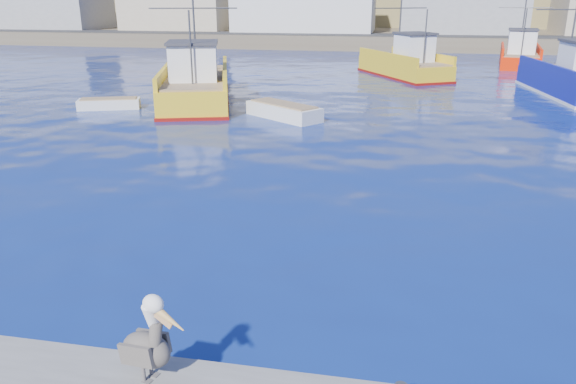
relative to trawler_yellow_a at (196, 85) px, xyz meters
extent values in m
plane|color=#07155B|center=(9.42, -22.24, -1.06)|extent=(260.00, 260.00, 0.00)
cube|color=brown|center=(9.42, 49.76, -0.26)|extent=(160.00, 30.00, 1.60)
cube|color=#2D2D2D|center=(9.42, 38.76, 0.59)|extent=(150.00, 5.00, 0.10)
cube|color=gray|center=(-38.58, 44.76, 3.54)|extent=(16.00, 10.00, 6.00)
cube|color=tan|center=(-18.58, 44.76, 4.04)|extent=(14.00, 9.00, 7.00)
cube|color=silver|center=(-0.58, 44.76, 3.29)|extent=(18.00, 11.00, 5.50)
cube|color=gray|center=(19.42, 44.76, 3.79)|extent=(15.00, 10.00, 6.50)
cube|color=gold|center=(-0.08, 0.27, -0.32)|extent=(6.98, 12.02, 1.48)
cube|color=gold|center=(1.63, 0.80, 0.77)|extent=(3.50, 10.76, 0.70)
cube|color=gold|center=(-1.79, -0.25, 0.77)|extent=(3.50, 10.76, 0.70)
cube|color=maroon|center=(-0.08, 0.27, -1.01)|extent=(7.12, 12.26, 0.25)
cube|color=#8C7251|center=(-0.08, 0.27, 0.47)|extent=(6.56, 11.50, 0.10)
cube|color=white|center=(0.42, -1.36, 1.52)|extent=(3.38, 3.51, 2.00)
cube|color=#333338|center=(0.42, -1.36, 2.62)|extent=(3.66, 3.89, 0.15)
cylinder|color=#4C4C4C|center=(-0.42, 1.36, 2.92)|extent=(0.15, 0.15, 5.00)
cylinder|color=#4C4C4C|center=(0.92, -3.00, 2.42)|extent=(0.12, 0.12, 4.00)
cylinder|color=#4C4C4C|center=(-0.42, 1.36, 4.42)|extent=(5.11, 1.64, 0.08)
cube|color=gold|center=(12.44, 14.27, -0.43)|extent=(7.68, 10.02, 1.25)
cube|color=gold|center=(13.80, 15.05, 0.54)|extent=(4.86, 8.30, 0.70)
cube|color=gold|center=(11.09, 13.49, 0.54)|extent=(4.86, 8.30, 0.70)
cube|color=maroon|center=(12.44, 14.27, -1.01)|extent=(7.83, 10.22, 0.25)
cube|color=#8C7251|center=(12.44, 14.27, 0.24)|extent=(7.25, 9.55, 0.10)
cube|color=white|center=(13.16, 13.02, 1.29)|extent=(3.22, 3.25, 2.00)
cube|color=#333338|center=(13.16, 13.02, 2.39)|extent=(3.51, 3.58, 0.15)
cylinder|color=#4C4C4C|center=(11.96, 15.11, 2.69)|extent=(0.16, 0.16, 5.00)
cylinder|color=#4C4C4C|center=(13.88, 11.76, 2.19)|extent=(0.14, 0.14, 4.00)
cylinder|color=#4C4C4C|center=(11.96, 15.11, 4.19)|extent=(4.09, 2.38, 0.08)
cube|color=#0F1990|center=(23.30, 7.33, -0.38)|extent=(4.98, 10.78, 1.35)
cube|color=#0F1990|center=(21.60, 7.10, 0.64)|extent=(1.56, 10.13, 0.70)
cube|color=silver|center=(23.30, 7.33, -1.01)|extent=(5.08, 11.00, 0.25)
cube|color=#8C7251|center=(23.30, 7.33, 0.34)|extent=(4.64, 10.33, 0.10)
cylinder|color=#4C4C4C|center=(23.16, 8.36, 2.79)|extent=(0.13, 0.13, 5.00)
cube|color=red|center=(23.00, 23.61, -0.49)|extent=(4.56, 9.19, 1.14)
cube|color=red|center=(24.54, 23.39, 0.43)|extent=(1.47, 8.55, 0.70)
cube|color=red|center=(21.47, 23.84, 0.43)|extent=(1.47, 8.55, 0.70)
cube|color=#8C7251|center=(23.00, 23.61, 0.13)|extent=(4.25, 8.80, 0.10)
cube|color=white|center=(22.81, 22.31, 1.18)|extent=(2.61, 2.52, 2.00)
cube|color=#333338|center=(22.81, 22.31, 2.28)|extent=(2.81, 2.80, 0.15)
cylinder|color=#4C4C4C|center=(23.13, 24.48, 2.58)|extent=(0.14, 0.14, 5.00)
cylinder|color=#4C4C4C|center=(22.61, 21.00, 2.08)|extent=(0.11, 0.11, 4.00)
cylinder|color=#4C4C4C|center=(23.13, 24.48, 4.08)|extent=(4.58, 0.76, 0.08)
cube|color=silver|center=(-4.28, -2.93, -0.84)|extent=(3.67, 2.31, 0.69)
cube|color=#8C7251|center=(-4.28, -2.93, -0.47)|extent=(3.25, 1.95, 0.07)
cube|color=silver|center=(6.19, -3.59, -0.78)|extent=(4.54, 3.96, 0.90)
cube|color=#8C7251|center=(6.19, -3.59, -0.29)|extent=(3.98, 3.42, 0.09)
cylinder|color=#595451|center=(8.45, -25.93, -0.41)|extent=(0.08, 0.08, 0.29)
cube|color=#595451|center=(8.51, -25.94, -0.55)|extent=(0.17, 0.15, 0.02)
cylinder|color=#595451|center=(8.50, -25.75, -0.41)|extent=(0.08, 0.08, 0.29)
cube|color=#595451|center=(8.55, -25.76, -0.55)|extent=(0.17, 0.15, 0.02)
ellipsoid|color=#38332D|center=(8.50, -25.85, -0.03)|extent=(0.94, 0.69, 0.58)
cube|color=#38332D|center=(8.42, -26.06, 0.00)|extent=(0.65, 0.22, 0.42)
cube|color=#38332D|center=(8.53, -25.62, 0.00)|extent=(0.65, 0.22, 0.42)
cube|color=#38332D|center=(8.14, -25.76, -0.10)|extent=(0.25, 0.21, 0.12)
cylinder|color=#38332D|center=(8.69, -25.89, 0.29)|extent=(0.26, 0.34, 0.46)
cylinder|color=white|center=(8.64, -25.88, 0.63)|extent=(0.25, 0.33, 0.43)
ellipsoid|color=white|center=(8.71, -25.90, 0.84)|extent=(0.40, 0.34, 0.29)
cone|color=gold|center=(8.96, -25.96, 0.66)|extent=(0.60, 0.28, 0.40)
cube|color=tan|center=(8.86, -25.93, 0.62)|extent=(0.36, 0.14, 0.25)
camera|label=1|loc=(12.08, -32.70, 5.19)|focal=35.00mm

